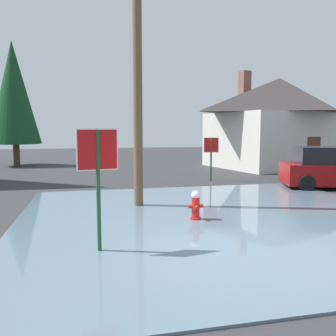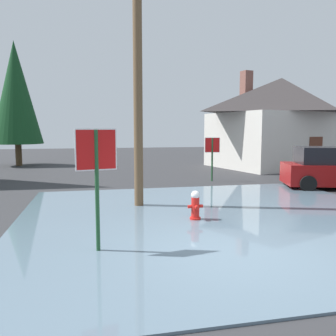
{
  "view_description": "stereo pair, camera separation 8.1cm",
  "coord_description": "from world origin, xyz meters",
  "px_view_note": "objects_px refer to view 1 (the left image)",
  "views": [
    {
      "loc": [
        -2.79,
        -6.22,
        2.43
      ],
      "look_at": [
        -0.58,
        3.64,
        1.31
      ],
      "focal_mm": 37.38,
      "sensor_mm": 36.0,
      "label": 1
    },
    {
      "loc": [
        -2.71,
        -6.24,
        2.43
      ],
      "look_at": [
        -0.58,
        3.64,
        1.31
      ],
      "focal_mm": 37.38,
      "sensor_mm": 36.0,
      "label": 2
    }
  ],
  "objects_px": {
    "utility_pole": "(137,54)",
    "parked_car": "(332,169)",
    "stop_sign_far": "(211,150)",
    "stop_sign_near": "(98,164)",
    "fire_hydrant": "(196,206)",
    "pine_tree_mid_left": "(14,93)",
    "house": "(278,121)"
  },
  "relations": [
    {
      "from": "stop_sign_near",
      "to": "fire_hydrant",
      "type": "bearing_deg",
      "value": 36.61
    },
    {
      "from": "stop_sign_far",
      "to": "parked_car",
      "type": "relative_size",
      "value": 0.46
    },
    {
      "from": "house",
      "to": "parked_car",
      "type": "relative_size",
      "value": 2.19
    },
    {
      "from": "fire_hydrant",
      "to": "stop_sign_far",
      "type": "xyz_separation_m",
      "value": [
        2.84,
        6.76,
        1.05
      ]
    },
    {
      "from": "pine_tree_mid_left",
      "to": "stop_sign_near",
      "type": "bearing_deg",
      "value": -74.79
    },
    {
      "from": "stop_sign_near",
      "to": "utility_pole",
      "type": "height_order",
      "value": "utility_pole"
    },
    {
      "from": "fire_hydrant",
      "to": "house",
      "type": "xyz_separation_m",
      "value": [
        9.34,
        12.08,
        2.57
      ]
    },
    {
      "from": "stop_sign_near",
      "to": "fire_hydrant",
      "type": "relative_size",
      "value": 3.0
    },
    {
      "from": "house",
      "to": "pine_tree_mid_left",
      "type": "bearing_deg",
      "value": 166.17
    },
    {
      "from": "fire_hydrant",
      "to": "parked_car",
      "type": "bearing_deg",
      "value": 28.1
    },
    {
      "from": "stop_sign_far",
      "to": "stop_sign_near",
      "type": "bearing_deg",
      "value": -121.94
    },
    {
      "from": "utility_pole",
      "to": "pine_tree_mid_left",
      "type": "height_order",
      "value": "utility_pole"
    },
    {
      "from": "stop_sign_far",
      "to": "parked_car",
      "type": "height_order",
      "value": "stop_sign_far"
    },
    {
      "from": "utility_pole",
      "to": "house",
      "type": "relative_size",
      "value": 0.92
    },
    {
      "from": "utility_pole",
      "to": "stop_sign_far",
      "type": "height_order",
      "value": "utility_pole"
    },
    {
      "from": "fire_hydrant",
      "to": "utility_pole",
      "type": "bearing_deg",
      "value": 121.26
    },
    {
      "from": "stop_sign_near",
      "to": "utility_pole",
      "type": "bearing_deg",
      "value": 71.45
    },
    {
      "from": "fire_hydrant",
      "to": "utility_pole",
      "type": "height_order",
      "value": "utility_pole"
    },
    {
      "from": "stop_sign_far",
      "to": "house",
      "type": "relative_size",
      "value": 0.21
    },
    {
      "from": "fire_hydrant",
      "to": "utility_pole",
      "type": "relative_size",
      "value": 0.09
    },
    {
      "from": "stop_sign_near",
      "to": "parked_car",
      "type": "bearing_deg",
      "value": 30.53
    },
    {
      "from": "utility_pole",
      "to": "stop_sign_far",
      "type": "bearing_deg",
      "value": 49.14
    },
    {
      "from": "fire_hydrant",
      "to": "parked_car",
      "type": "xyz_separation_m",
      "value": [
        7.07,
        3.78,
        0.41
      ]
    },
    {
      "from": "pine_tree_mid_left",
      "to": "stop_sign_far",
      "type": "bearing_deg",
      "value": -42.45
    },
    {
      "from": "house",
      "to": "parked_car",
      "type": "xyz_separation_m",
      "value": [
        -2.27,
        -8.3,
        -2.16
      ]
    },
    {
      "from": "fire_hydrant",
      "to": "stop_sign_far",
      "type": "distance_m",
      "value": 7.41
    },
    {
      "from": "stop_sign_near",
      "to": "utility_pole",
      "type": "xyz_separation_m",
      "value": [
        1.33,
        3.96,
        2.93
      ]
    },
    {
      "from": "pine_tree_mid_left",
      "to": "house",
      "type": "bearing_deg",
      "value": -13.83
    },
    {
      "from": "stop_sign_far",
      "to": "pine_tree_mid_left",
      "type": "height_order",
      "value": "pine_tree_mid_left"
    },
    {
      "from": "utility_pole",
      "to": "stop_sign_far",
      "type": "relative_size",
      "value": 4.4
    },
    {
      "from": "utility_pole",
      "to": "parked_car",
      "type": "xyz_separation_m",
      "value": [
        8.31,
        1.73,
        -3.88
      ]
    },
    {
      "from": "utility_pole",
      "to": "stop_sign_far",
      "type": "distance_m",
      "value": 7.03
    }
  ]
}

